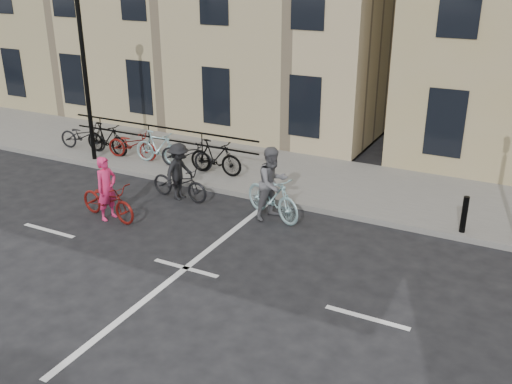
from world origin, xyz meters
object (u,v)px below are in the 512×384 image
at_px(lamp_post, 83,54).
at_px(cyclist_pink, 108,198).
at_px(cyclist_grey, 273,190).
at_px(cyclist_dark, 179,177).

distance_m(lamp_post, cyclist_pink, 5.42).
height_order(cyclist_grey, cyclist_dark, cyclist_grey).
bearing_deg(cyclist_grey, cyclist_dark, 114.69).
distance_m(cyclist_pink, cyclist_grey, 4.17).
distance_m(cyclist_grey, cyclist_dark, 2.82).
relative_size(cyclist_grey, cyclist_dark, 1.10).
relative_size(lamp_post, cyclist_grey, 2.64).
xyz_separation_m(lamp_post, cyclist_pink, (3.32, -3.14, -2.92)).
bearing_deg(lamp_post, cyclist_grey, -9.59).
bearing_deg(cyclist_pink, lamp_post, 54.66).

